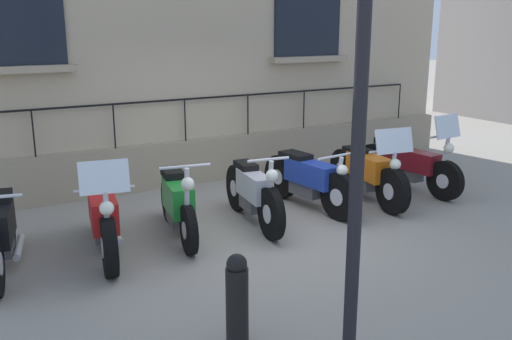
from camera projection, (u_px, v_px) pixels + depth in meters
name	position (u px, v px, depth m)	size (l,w,h in m)	color
ground_plane	(262.00, 230.00, 7.59)	(60.00, 60.00, 0.00)	gray
motorcycle_red	(104.00, 219.00, 6.70)	(1.98, 0.72, 1.29)	black
motorcycle_green	(178.00, 205.00, 7.28)	(1.86, 0.68, 1.08)	black
motorcycle_silver	(253.00, 194.00, 7.72)	(1.94, 0.60, 1.05)	black
motorcycle_blue	(309.00, 180.00, 8.40)	(2.03, 0.70, 0.93)	black
motorcycle_orange	(368.00, 173.00, 8.74)	(2.06, 0.74, 1.25)	black
motorcycle_maroon	(408.00, 164.00, 9.36)	(2.17, 0.64, 1.35)	black
lamppost	(361.00, 93.00, 3.75)	(0.29, 0.29, 4.31)	black
bollard	(237.00, 301.00, 4.75)	(0.20, 0.20, 0.85)	black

